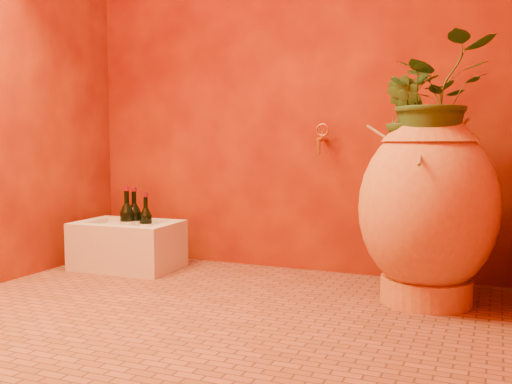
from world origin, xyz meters
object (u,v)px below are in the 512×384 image
at_px(stone_basin, 128,246).
at_px(wine_bottle_a, 127,224).
at_px(amphora, 428,207).
at_px(wine_bottle_b, 146,226).
at_px(wine_bottle_c, 134,223).
at_px(wall_tap, 322,138).

distance_m(stone_basin, wine_bottle_a, 0.15).
height_order(amphora, wine_bottle_b, amphora).
xyz_separation_m(amphora, wine_bottle_b, (-1.58, 0.07, -0.19)).
relative_size(stone_basin, wine_bottle_a, 1.79).
relative_size(amphora, wine_bottle_c, 2.72).
distance_m(wine_bottle_c, wall_tap, 1.19).
distance_m(amphora, wine_bottle_a, 1.68).
height_order(wine_bottle_c, wall_tap, wall_tap).
bearing_deg(wine_bottle_b, amphora, -2.69).
bearing_deg(wine_bottle_a, wine_bottle_c, 80.60).
bearing_deg(wine_bottle_c, wine_bottle_a, -99.40).
bearing_deg(wine_bottle_c, stone_basin, -158.43).
bearing_deg(wall_tap, amphora, -29.75).
xyz_separation_m(stone_basin, wine_bottle_b, (0.12, 0.01, 0.13)).
bearing_deg(wine_bottle_b, wall_tap, 15.81).
relative_size(amphora, wine_bottle_a, 2.66).
distance_m(wine_bottle_b, wall_tap, 1.13).
height_order(amphora, wine_bottle_c, amphora).
height_order(wine_bottle_a, wine_bottle_b, wine_bottle_a).
bearing_deg(wall_tap, stone_basin, -165.26).
height_order(wine_bottle_a, wine_bottle_c, wine_bottle_a).
bearing_deg(wine_bottle_b, wine_bottle_c, 177.82).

